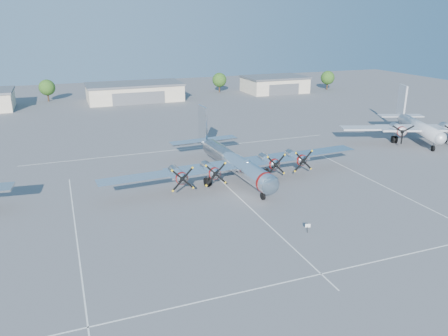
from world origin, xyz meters
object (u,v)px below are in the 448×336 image
object	(u,v)px
hangar_east	(275,84)
tree_far_east	(328,78)
hangar_center	(135,92)
tree_east	(219,80)
main_bomber_b29	(232,178)
twin_engine_east	(416,141)
info_placard	(308,227)
tree_west	(47,88)

from	to	relation	value
hangar_east	tree_far_east	bearing A→B (deg)	-5.61
hangar_center	tree_east	world-z (taller)	tree_east
main_bomber_b29	hangar_east	bearing A→B (deg)	55.03
tree_east	twin_engine_east	world-z (taller)	tree_east
twin_engine_east	info_placard	bearing A→B (deg)	-127.03
twin_engine_east	tree_east	bearing A→B (deg)	121.71
hangar_center	twin_engine_east	xyz separation A→B (m)	(45.62, -68.27, -2.71)
hangar_center	tree_west	distance (m)	26.30
tree_west	info_placard	bearing A→B (deg)	-74.75
tree_far_east	main_bomber_b29	distance (m)	98.56
hangar_east	main_bomber_b29	world-z (taller)	hangar_east
hangar_center	tree_far_east	world-z (taller)	tree_far_east
hangar_east	info_placard	size ratio (longest dim) A/B	17.80
hangar_center	twin_engine_east	bearing A→B (deg)	-56.25
hangar_center	twin_engine_east	world-z (taller)	hangar_center
tree_west	tree_east	size ratio (longest dim) A/B	1.00
main_bomber_b29	tree_far_east	bearing A→B (deg)	44.44
tree_west	info_placard	distance (m)	107.76
hangar_center	twin_engine_east	size ratio (longest dim) A/B	0.89
tree_west	hangar_east	bearing A→B (deg)	-6.28
tree_west	main_bomber_b29	bearing A→B (deg)	-71.93
twin_engine_east	hangar_center	bearing A→B (deg)	143.59
tree_east	main_bomber_b29	size ratio (longest dim) A/B	0.16
hangar_east	main_bomber_b29	size ratio (longest dim) A/B	0.49
info_placard	tree_far_east	bearing A→B (deg)	76.63
tree_east	tree_far_east	xyz separation A→B (m)	(38.00, -8.00, 0.00)
hangar_center	tree_west	bearing A→B (deg)	162.18
tree_west	info_placard	xyz separation A→B (m)	(28.33, -103.91, -3.41)
hangar_center	tree_east	xyz separation A→B (m)	(30.00, 6.04, 1.51)
hangar_east	twin_engine_east	size ratio (longest dim) A/B	0.64
tree_west	twin_engine_east	distance (m)	104.06
tree_west	tree_far_east	world-z (taller)	same
hangar_center	hangar_east	size ratio (longest dim) A/B	1.39
main_bomber_b29	tree_east	bearing A→B (deg)	67.49
info_placard	tree_west	bearing A→B (deg)	126.43
tree_far_east	main_bomber_b29	bearing A→B (deg)	-131.97
hangar_east	info_placard	bearing A→B (deg)	-114.98
hangar_east	twin_engine_east	xyz separation A→B (m)	(-2.38, -68.27, -2.71)
twin_engine_east	info_placard	world-z (taller)	twin_engine_east
hangar_center	tree_east	bearing A→B (deg)	11.38
tree_far_east	tree_east	bearing A→B (deg)	168.11
tree_east	hangar_center	bearing A→B (deg)	-168.62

